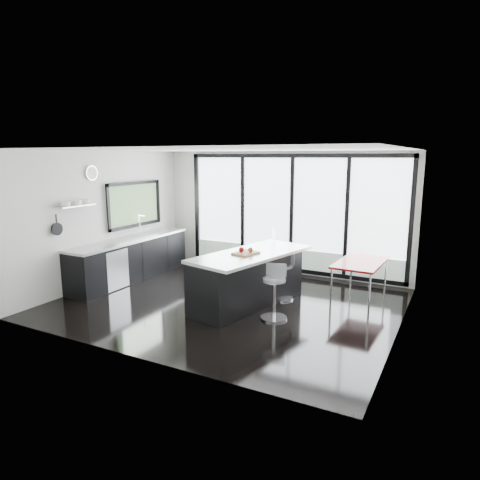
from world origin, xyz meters
The scene contains 11 objects.
floor centered at (0.00, 0.00, 0.00)m, with size 6.00×5.00×0.00m, color black.
ceiling centered at (0.00, 0.00, 2.80)m, with size 6.00×5.00×0.00m, color white.
wall_back centered at (0.27, 2.47, 1.27)m, with size 6.00×0.09×2.80m.
wall_front centered at (0.00, -2.50, 1.40)m, with size 6.00×0.00×2.80m, color beige.
wall_left centered at (-2.97, 0.27, 1.56)m, with size 0.26×5.00×2.80m.
wall_right centered at (3.00, 0.00, 1.40)m, with size 0.00×5.00×2.80m, color beige.
counter_cabinets centered at (-2.67, 0.40, 0.46)m, with size 0.69×3.24×1.36m.
island centered at (0.37, 0.10, 0.50)m, with size 1.55×2.60×1.29m.
bar_stool_near centered at (1.07, -0.34, 0.35)m, with size 0.44×0.44×0.71m, color silver.
bar_stool_far centered at (0.81, 0.68, 0.34)m, with size 0.42×0.42×0.67m, color silver.
red_table centered at (2.11, 1.36, 0.37)m, with size 0.79×1.38×0.74m, color maroon.
Camera 1 is at (3.73, -6.61, 2.69)m, focal length 32.00 mm.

